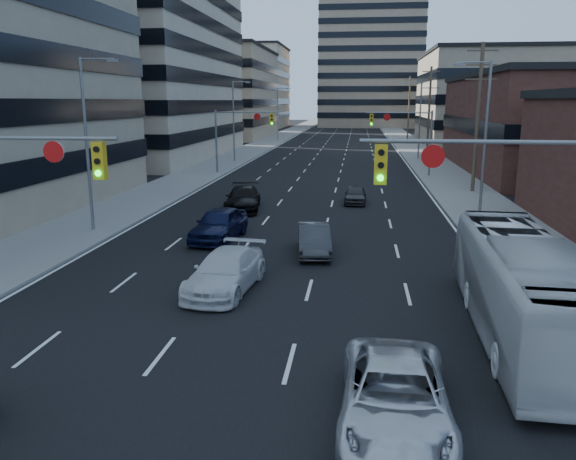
{
  "coord_description": "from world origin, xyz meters",
  "views": [
    {
      "loc": [
        3.47,
        -7.76,
        6.89
      ],
      "look_at": [
        0.97,
        12.34,
        2.2
      ],
      "focal_mm": 35.0,
      "sensor_mm": 36.0,
      "label": 1
    }
  ],
  "objects_px": {
    "silver_suv": "(395,396)",
    "transit_bus": "(523,288)",
    "sedan_blue": "(219,224)",
    "white_van": "(226,271)"
  },
  "relations": [
    {
      "from": "white_van",
      "to": "transit_bus",
      "type": "relative_size",
      "value": 0.46
    },
    {
      "from": "sedan_blue",
      "to": "silver_suv",
      "type": "bearing_deg",
      "value": -57.7
    },
    {
      "from": "white_van",
      "to": "silver_suv",
      "type": "relative_size",
      "value": 0.99
    },
    {
      "from": "silver_suv",
      "to": "sedan_blue",
      "type": "distance_m",
      "value": 17.59
    },
    {
      "from": "silver_suv",
      "to": "sedan_blue",
      "type": "height_order",
      "value": "sedan_blue"
    },
    {
      "from": "white_van",
      "to": "sedan_blue",
      "type": "distance_m",
      "value": 7.81
    },
    {
      "from": "white_van",
      "to": "silver_suv",
      "type": "height_order",
      "value": "white_van"
    },
    {
      "from": "white_van",
      "to": "transit_bus",
      "type": "distance_m",
      "value": 10.14
    },
    {
      "from": "transit_bus",
      "to": "silver_suv",
      "type": "bearing_deg",
      "value": -124.74
    },
    {
      "from": "silver_suv",
      "to": "transit_bus",
      "type": "relative_size",
      "value": 0.47
    }
  ]
}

